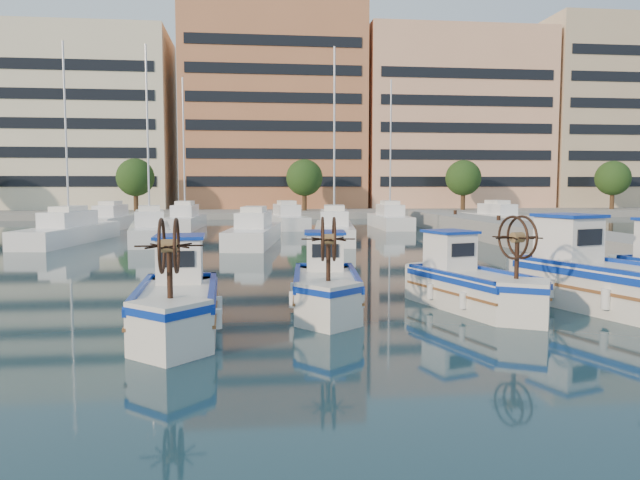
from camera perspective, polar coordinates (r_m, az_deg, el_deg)
The scene contains 7 objects.
ground at distance 15.20m, azimuth 2.57°, elevation -7.65°, with size 300.00×300.00×0.00m, color #1B3848.
waterfront at distance 80.90m, azimuth 1.53°, elevation 10.51°, with size 180.00×40.00×25.60m.
yacht_marina at distance 42.56m, azimuth -8.36°, elevation 1.17°, with size 40.46×22.99×11.50m.
fishing_boat_a at distance 14.65m, azimuth -12.90°, elevation -5.29°, with size 1.90×4.37×2.70m.
fishing_boat_b at distance 16.75m, azimuth 0.53°, elevation -3.98°, with size 2.06×4.24×2.59m.
fishing_boat_c at distance 17.38m, azimuth 13.60°, elevation -3.77°, with size 2.78×4.31×2.61m.
fishing_boat_d at distance 18.45m, azimuth 24.35°, elevation -3.07°, with size 3.50×5.28×3.19m.
Camera 1 is at (-2.43, -14.64, 3.33)m, focal length 35.00 mm.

